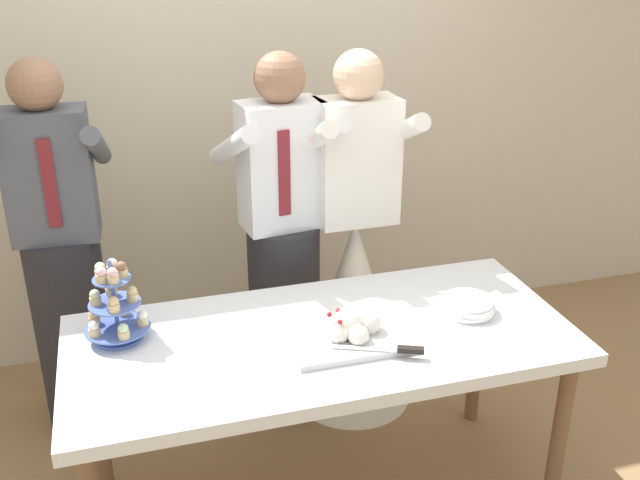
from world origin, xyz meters
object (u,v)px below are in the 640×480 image
person_groom (284,261)px  person_guest (65,274)px  plate_stack (469,306)px  main_cake_tray (349,330)px  cupcake_stand (115,307)px  person_bride (354,288)px  dessert_table (322,352)px

person_groom → person_guest: size_ratio=1.00×
plate_stack → person_guest: person_guest is taller
main_cake_tray → person_guest: size_ratio=0.26×
cupcake_stand → person_groom: person_groom is taller
person_bride → person_guest: size_ratio=1.00×
main_cake_tray → plate_stack: size_ratio=2.15×
main_cake_tray → person_bride: size_ratio=0.26×
dessert_table → plate_stack: bearing=-0.4°
person_bride → cupcake_stand: bearing=-155.6°
person_bride → main_cake_tray: bearing=-110.5°
person_groom → person_bride: 0.36m
plate_stack → person_bride: (-0.23, 0.65, -0.22)m
person_guest → person_bride: bearing=-7.8°
dessert_table → person_groom: (0.03, 0.68, 0.05)m
dessert_table → cupcake_stand: bearing=165.9°
cupcake_stand → plate_stack: size_ratio=1.54×
dessert_table → main_cake_tray: main_cake_tray is taller
person_guest → dessert_table: bearing=-42.3°
dessert_table → person_guest: 1.22m
cupcake_stand → person_groom: (0.72, 0.51, -0.16)m
cupcake_stand → person_bride: size_ratio=0.18×
cupcake_stand → plate_stack: 1.29m
cupcake_stand → dessert_table: bearing=-14.1°
dessert_table → person_groom: person_groom is taller
dessert_table → plate_stack: 0.58m
dessert_table → person_groom: bearing=87.9°
person_bride → person_guest: same height
person_groom → dessert_table: bearing=-92.1°
cupcake_stand → person_guest: bearing=107.4°
cupcake_stand → person_guest: 0.69m
plate_stack → person_guest: size_ratio=0.12×
person_bride → person_groom: bearing=173.6°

